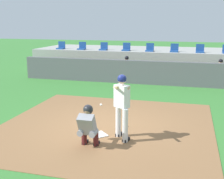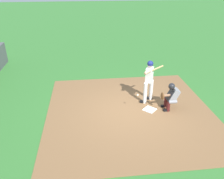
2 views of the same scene
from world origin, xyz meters
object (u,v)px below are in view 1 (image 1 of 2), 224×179
(dugout_player_0, at_px, (126,68))
(stadium_seat_4, at_px, (150,49))
(catcher_crouched, at_px, (88,124))
(batter_at_plate, at_px, (122,103))
(dugout_player_1, at_px, (220,72))
(stadium_seat_2, at_px, (104,48))
(stadium_seat_1, at_px, (82,47))
(stadium_seat_3, at_px, (126,48))
(stadium_seat_6, at_px, (200,50))
(home_plate, at_px, (98,135))
(stadium_seat_0, at_px, (61,47))
(stadium_seat_5, at_px, (174,50))

(dugout_player_0, xyz_separation_m, stadium_seat_4, (0.99, 2.03, 0.86))
(catcher_crouched, xyz_separation_m, dugout_player_0, (-0.98, 8.92, 0.07))
(batter_at_plate, distance_m, stadium_seat_4, 10.30)
(dugout_player_1, height_order, stadium_seat_4, stadium_seat_4)
(stadium_seat_2, relative_size, stadium_seat_4, 1.00)
(dugout_player_1, height_order, stadium_seat_1, stadium_seat_1)
(stadium_seat_2, bearing_deg, stadium_seat_3, 0.00)
(dugout_player_1, distance_m, stadium_seat_6, 2.42)
(home_plate, xyz_separation_m, stadium_seat_2, (-2.89, 10.18, 1.51))
(stadium_seat_0, xyz_separation_m, stadium_seat_5, (7.22, 0.00, 0.00))
(batter_at_plate, distance_m, catcher_crouched, 1.07)
(stadium_seat_3, bearing_deg, home_plate, -81.92)
(stadium_seat_1, bearing_deg, stadium_seat_0, 180.00)
(dugout_player_0, relative_size, stadium_seat_2, 2.71)
(catcher_crouched, relative_size, stadium_seat_5, 3.50)
(stadium_seat_3, bearing_deg, stadium_seat_1, 180.00)
(stadium_seat_2, bearing_deg, stadium_seat_0, 180.00)
(batter_at_plate, xyz_separation_m, dugout_player_1, (3.19, 8.23, -0.36))
(stadium_seat_2, bearing_deg, batter_at_plate, -70.77)
(dugout_player_0, xyz_separation_m, stadium_seat_1, (-3.35, 2.03, 0.86))
(dugout_player_0, relative_size, stadium_seat_5, 2.71)
(home_plate, bearing_deg, stadium_seat_3, 98.08)
(home_plate, xyz_separation_m, catcher_crouched, (-0.01, -0.78, 0.58))
(dugout_player_0, bearing_deg, stadium_seat_4, 64.10)
(catcher_crouched, distance_m, stadium_seat_0, 12.42)
(stadium_seat_2, bearing_deg, stadium_seat_4, 0.00)
(dugout_player_0, bearing_deg, stadium_seat_5, 39.91)
(stadium_seat_1, relative_size, stadium_seat_3, 1.00)
(dugout_player_0, distance_m, dugout_player_1, 4.87)
(dugout_player_1, xyz_separation_m, stadium_seat_1, (-8.21, 2.03, 0.86))
(batter_at_plate, relative_size, stadium_seat_0, 3.76)
(stadium_seat_0, distance_m, stadium_seat_1, 1.44)
(dugout_player_0, bearing_deg, batter_at_plate, -78.46)
(dugout_player_0, distance_m, stadium_seat_5, 3.29)
(stadium_seat_0, distance_m, stadium_seat_6, 8.67)
(stadium_seat_1, bearing_deg, catcher_crouched, -68.45)
(dugout_player_1, distance_m, stadium_seat_2, 7.12)
(dugout_player_0, bearing_deg, dugout_player_1, 0.00)
(dugout_player_0, height_order, stadium_seat_4, stadium_seat_4)
(batter_at_plate, bearing_deg, dugout_player_0, 101.54)
(home_plate, height_order, dugout_player_1, dugout_player_1)
(home_plate, xyz_separation_m, stadium_seat_6, (2.89, 10.18, 1.51))
(home_plate, relative_size, dugout_player_1, 0.34)
(stadium_seat_5, bearing_deg, batter_at_plate, -94.19)
(home_plate, relative_size, stadium_seat_5, 0.92)
(stadium_seat_1, xyz_separation_m, stadium_seat_4, (4.33, 0.00, 0.00))
(batter_at_plate, relative_size, dugout_player_0, 1.39)
(batter_at_plate, height_order, stadium_seat_0, stadium_seat_0)
(batter_at_plate, height_order, stadium_seat_4, stadium_seat_4)
(batter_at_plate, distance_m, stadium_seat_0, 12.14)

